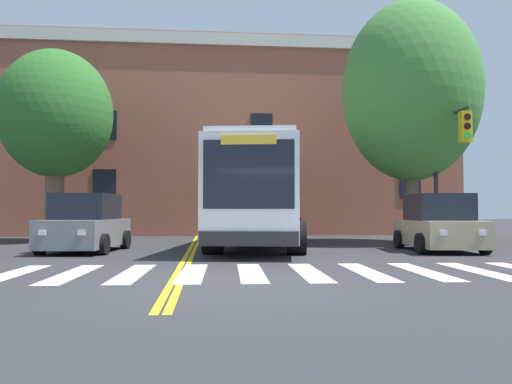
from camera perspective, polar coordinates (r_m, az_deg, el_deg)
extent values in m
plane|color=#303033|center=(8.57, -2.05, -10.52)|extent=(120.00, 120.00, 0.00)
cube|color=white|center=(10.99, -26.21, -8.43)|extent=(0.59, 3.12, 0.01)
cube|color=white|center=(10.59, -20.25, -8.77)|extent=(0.59, 3.12, 0.01)
cube|color=white|center=(10.32, -13.90, -9.02)|extent=(0.59, 3.12, 0.01)
cube|color=white|center=(10.17, -7.28, -9.16)|extent=(0.59, 3.12, 0.01)
cube|color=white|center=(10.16, -0.56, -9.19)|extent=(0.59, 3.12, 0.01)
cube|color=white|center=(10.29, 6.09, -9.09)|extent=(0.59, 3.12, 0.01)
cube|color=white|center=(10.54, 12.49, -8.88)|extent=(0.59, 3.12, 0.01)
cube|color=white|center=(10.92, 18.51, -8.58)|extent=(0.59, 3.12, 0.01)
cube|color=white|center=(11.41, 24.07, -8.23)|extent=(0.59, 3.12, 0.01)
cube|color=gold|center=(24.13, -6.80, -5.09)|extent=(0.12, 36.00, 0.01)
cube|color=gold|center=(24.12, -6.41, -5.09)|extent=(0.12, 36.00, 0.01)
cube|color=white|center=(17.66, 0.61, -0.34)|extent=(4.18, 11.24, 2.83)
cube|color=black|center=(17.64, 4.68, 0.58)|extent=(1.60, 9.99, 1.02)
cube|color=black|center=(17.78, -3.44, 0.56)|extent=(1.60, 9.99, 1.02)
cube|color=black|center=(12.18, -0.86, 2.06)|extent=(2.22, 0.37, 1.70)
cube|color=yellow|center=(12.27, -0.86, 6.02)|extent=(1.36, 0.24, 0.24)
cube|color=#232326|center=(12.14, -0.87, -5.36)|extent=(2.43, 0.48, 0.36)
cube|color=silver|center=(17.77, 0.60, 4.48)|extent=(3.96, 10.79, 0.16)
cylinder|color=black|center=(14.23, 4.63, -5.22)|extent=(0.70, 1.04, 0.97)
cylinder|color=black|center=(14.40, -4.91, -5.18)|extent=(0.70, 1.04, 0.97)
cylinder|color=black|center=(20.11, 4.40, -4.32)|extent=(0.70, 1.04, 0.97)
cylinder|color=black|center=(20.22, -2.37, -4.31)|extent=(0.70, 1.04, 0.97)
cube|color=slate|center=(16.09, -18.87, -4.43)|extent=(2.13, 3.81, 0.82)
cube|color=black|center=(16.11, -18.80, -1.59)|extent=(1.78, 2.16, 0.78)
cube|color=white|center=(14.18, -19.35, -4.43)|extent=(0.20, 0.06, 0.14)
cube|color=white|center=(14.57, -23.27, -4.31)|extent=(0.20, 0.06, 0.14)
cylinder|color=black|center=(14.75, -17.03, -5.74)|extent=(0.28, 0.62, 0.60)
cylinder|color=black|center=(15.39, -23.49, -5.50)|extent=(0.28, 0.62, 0.60)
cylinder|color=black|center=(16.91, -14.70, -5.29)|extent=(0.28, 0.62, 0.60)
cylinder|color=black|center=(17.48, -20.45, -5.12)|extent=(0.28, 0.62, 0.60)
cube|color=tan|center=(16.49, 20.16, -4.41)|extent=(2.12, 3.75, 0.79)
cube|color=black|center=(16.51, 20.08, -1.64)|extent=(1.79, 2.12, 0.81)
cube|color=white|center=(15.00, 24.48, -4.29)|extent=(0.20, 0.06, 0.14)
cube|color=white|center=(14.60, 20.61, -4.41)|extent=(0.20, 0.06, 0.14)
cylinder|color=black|center=(15.82, 24.71, -5.39)|extent=(0.27, 0.62, 0.60)
cylinder|color=black|center=(15.15, 18.34, -5.63)|extent=(0.27, 0.62, 0.60)
cylinder|color=black|center=(17.87, 21.73, -5.03)|extent=(0.27, 0.62, 0.60)
cylinder|color=black|center=(17.28, 16.02, -5.21)|extent=(0.27, 0.62, 0.60)
cylinder|color=#28282D|center=(19.56, 19.89, 1.55)|extent=(0.16, 0.16, 4.93)
cylinder|color=#28282D|center=(18.66, 21.30, 8.20)|extent=(0.22, 2.53, 0.11)
cube|color=yellow|center=(17.56, 22.81, 6.88)|extent=(0.35, 0.29, 1.00)
cylinder|color=black|center=(17.47, 23.01, 7.92)|extent=(0.22, 0.04, 0.22)
cylinder|color=black|center=(17.42, 23.03, 6.95)|extent=(0.22, 0.04, 0.22)
cylinder|color=green|center=(17.38, 23.04, 5.97)|extent=(0.22, 0.04, 0.22)
cylinder|color=brown|center=(20.04, 17.45, -1.45)|extent=(0.48, 0.48, 2.92)
ellipsoid|color=#428438|center=(20.57, 17.31, 10.95)|extent=(7.33, 7.52, 6.96)
cylinder|color=brown|center=(21.47, -22.04, -1.36)|extent=(0.72, 0.72, 2.97)
ellipsoid|color=#2D6B28|center=(21.82, -21.91, 8.30)|extent=(4.58, 4.66, 5.12)
cube|color=#9E5642|center=(29.16, -7.74, 5.49)|extent=(28.74, 8.31, 10.22)
cube|color=beige|center=(26.12, -8.13, 17.04)|extent=(28.74, 0.16, 0.60)
cube|color=black|center=(25.25, -16.93, 0.92)|extent=(1.10, 0.06, 1.40)
cube|color=black|center=(24.85, 0.65, 0.87)|extent=(1.10, 0.06, 1.40)
cube|color=black|center=(26.73, 17.22, 0.76)|extent=(1.10, 0.06, 1.40)
cube|color=black|center=(25.56, -16.86, 7.34)|extent=(1.10, 0.06, 1.40)
cube|color=black|center=(25.16, 0.65, 7.39)|extent=(1.10, 0.06, 1.40)
cube|color=black|center=(27.02, 17.15, 6.83)|extent=(1.10, 0.06, 1.40)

